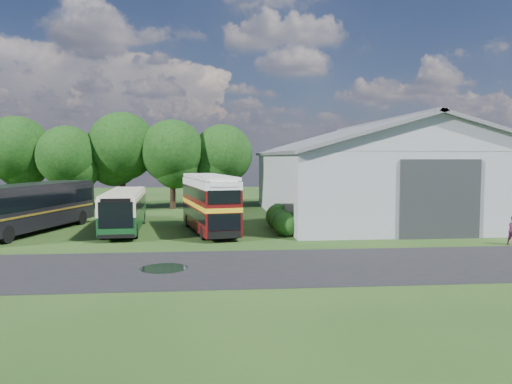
{
  "coord_description": "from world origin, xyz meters",
  "views": [
    {
      "loc": [
        0.61,
        -25.93,
        5.13
      ],
      "look_at": [
        3.8,
        8.0,
        2.74
      ],
      "focal_mm": 35.0,
      "sensor_mm": 36.0,
      "label": 1
    }
  ],
  "objects": [
    {
      "name": "puddle",
      "position": [
        -1.5,
        -3.0,
        0.0
      ],
      "size": [
        2.2,
        2.2,
        0.01
      ],
      "primitive_type": "cylinder",
      "color": "black",
      "rests_on": "ground"
    },
    {
      "name": "shrub_back",
      "position": [
        5.6,
        10.0,
        0.0
      ],
      "size": [
        1.8,
        1.8,
        1.8
      ],
      "primitive_type": "sphere",
      "color": "#194714",
      "rests_on": "ground"
    },
    {
      "name": "tree_right_b",
      "position": [
        2.0,
        24.6,
        5.44
      ],
      "size": [
        5.98,
        5.98,
        8.45
      ],
      "color": "black",
      "rests_on": "ground"
    },
    {
      "name": "shrub_mid",
      "position": [
        5.6,
        8.0,
        0.0
      ],
      "size": [
        1.6,
        1.6,
        1.6
      ],
      "primitive_type": "sphere",
      "color": "#194714",
      "rests_on": "ground"
    },
    {
      "name": "tree_mid",
      "position": [
        -8.0,
        24.8,
        6.18
      ],
      "size": [
        6.8,
        6.8,
        9.6
      ],
      "color": "black",
      "rests_on": "ground"
    },
    {
      "name": "tree_left_b",
      "position": [
        -13.0,
        23.5,
        5.25
      ],
      "size": [
        5.78,
        5.78,
        8.16
      ],
      "color": "black",
      "rests_on": "ground"
    },
    {
      "name": "bus_green_single",
      "position": [
        -5.28,
        9.21,
        1.49
      ],
      "size": [
        3.0,
        10.27,
        2.8
      ],
      "rotation": [
        0.0,
        0.0,
        0.07
      ],
      "color": "black",
      "rests_on": "ground"
    },
    {
      "name": "bus_dark_single",
      "position": [
        -11.42,
        9.06,
        1.77
      ],
      "size": [
        5.9,
        12.35,
        3.32
      ],
      "rotation": [
        0.0,
        0.0,
        -0.27
      ],
      "color": "black",
      "rests_on": "ground"
    },
    {
      "name": "tree_left_a",
      "position": [
        -18.0,
        24.5,
        5.87
      ],
      "size": [
        6.46,
        6.46,
        9.12
      ],
      "color": "black",
      "rests_on": "ground"
    },
    {
      "name": "bus_maroon_double",
      "position": [
        0.61,
        8.04,
        1.95
      ],
      "size": [
        4.05,
        9.38,
        3.91
      ],
      "rotation": [
        0.0,
        0.0,
        0.2
      ],
      "color": "black",
      "rests_on": "ground"
    },
    {
      "name": "tree_right_a",
      "position": [
        -3.0,
        23.8,
        5.69
      ],
      "size": [
        6.26,
        6.26,
        8.83
      ],
      "color": "black",
      "rests_on": "ground"
    },
    {
      "name": "asphalt_road",
      "position": [
        3.0,
        -3.0,
        0.0
      ],
      "size": [
        60.0,
        8.0,
        0.02
      ],
      "primitive_type": "cube",
      "color": "black",
      "rests_on": "ground"
    },
    {
      "name": "ground",
      "position": [
        0.0,
        0.0,
        0.0
      ],
      "size": [
        120.0,
        120.0,
        0.0
      ],
      "primitive_type": "plane",
      "color": "#193410",
      "rests_on": "ground"
    },
    {
      "name": "shrub_front",
      "position": [
        5.6,
        6.0,
        0.0
      ],
      "size": [
        1.7,
        1.7,
        1.7
      ],
      "primitive_type": "sphere",
      "color": "#194714",
      "rests_on": "ground"
    },
    {
      "name": "storage_shed",
      "position": [
        15.0,
        15.98,
        4.17
      ],
      "size": [
        18.8,
        24.8,
        8.15
      ],
      "color": "gray",
      "rests_on": "ground"
    }
  ]
}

